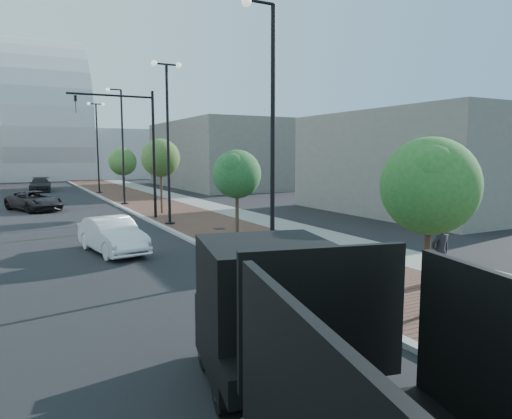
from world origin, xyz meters
name	(u,v)px	position (x,y,z in m)	size (l,w,h in m)	color
sidewalk	(142,197)	(3.50, 40.00, 0.06)	(7.00, 140.00, 0.12)	#4C2D23
concrete_strip	(170,196)	(6.20, 40.00, 0.07)	(2.40, 140.00, 0.13)	slate
curb	(104,198)	(0.00, 40.00, 0.07)	(0.30, 140.00, 0.14)	gray
dump_truck	(354,419)	(-4.27, -0.34, 1.29)	(5.00, 13.47, 3.05)	black
white_sedan	(112,235)	(-3.78, 15.97, 0.75)	(1.59, 4.57, 1.51)	silver
dark_car_mid	(34,201)	(-6.00, 33.56, 0.72)	(2.40, 5.21, 1.45)	black
dark_car_far	(40,185)	(-4.60, 52.21, 0.76)	(2.13, 5.24, 1.52)	black
pedestrian	(440,253)	(4.59, 6.14, 1.02)	(0.75, 0.49, 2.05)	black
streetlight_1	(270,149)	(0.49, 10.00, 4.34)	(1.44, 0.56, 9.21)	black
streetlight_2	(168,142)	(0.60, 22.00, 4.82)	(1.72, 0.56, 9.28)	black
streetlight_3	(122,151)	(0.49, 34.00, 4.34)	(1.44, 0.56, 9.21)	black
streetlight_4	(98,147)	(0.60, 46.00, 4.82)	(1.72, 0.56, 9.28)	black
traffic_mast	(139,140)	(-0.30, 25.00, 4.98)	(5.09, 0.20, 8.00)	black
tree_0	(431,186)	(1.65, 4.02, 3.39)	(2.44, 2.40, 4.60)	#382619
tree_1	(238,174)	(1.65, 15.02, 3.24)	(2.27, 2.20, 4.36)	#382619
tree_2	(161,158)	(1.65, 27.02, 3.86)	(2.60, 2.59, 5.17)	#382619
tree_3	(123,162)	(1.65, 39.02, 3.40)	(2.49, 2.46, 4.65)	#382619
convention_center	(44,142)	(-2.00, 85.00, 6.00)	(50.00, 30.00, 50.00)	#9EA1A8
commercial_block_ne	(221,155)	(16.00, 50.00, 4.00)	(12.00, 22.00, 8.00)	#5E5B55
commercial_block_e	(416,163)	(18.00, 20.00, 3.50)	(10.00, 16.00, 7.00)	#65625B
utility_cover_1	(348,275)	(2.40, 8.00, 0.13)	(0.50, 0.50, 0.02)	black
utility_cover_2	(219,229)	(2.40, 19.00, 0.13)	(0.50, 0.50, 0.02)	black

